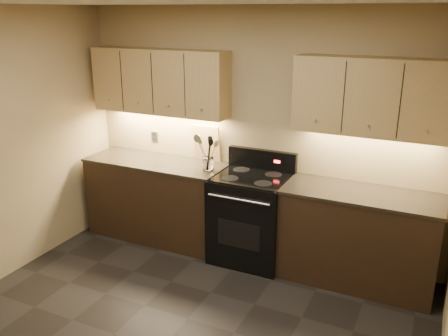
{
  "coord_description": "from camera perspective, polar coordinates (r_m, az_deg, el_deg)",
  "views": [
    {
      "loc": [
        1.78,
        -2.57,
        2.54
      ],
      "look_at": [
        -0.13,
        1.45,
        1.06
      ],
      "focal_mm": 38.0,
      "sensor_mm": 36.0,
      "label": 1
    }
  ],
  "objects": [
    {
      "name": "ceiling",
      "position": [
        3.13,
        -9.89,
        19.27
      ],
      "size": [
        4.0,
        4.0,
        0.0
      ],
      "primitive_type": "plane",
      "rotation": [
        3.14,
        0.0,
        0.0
      ],
      "color": "silver",
      "rests_on": "wall_back"
    },
    {
      "name": "wall_back",
      "position": [
        5.06,
        4.0,
        4.18
      ],
      "size": [
        4.0,
        0.04,
        2.6
      ],
      "primitive_type": "cube",
      "color": "tan",
      "rests_on": "ground"
    },
    {
      "name": "counter_left",
      "position": [
        5.55,
        -7.99,
        -3.71
      ],
      "size": [
        1.62,
        0.62,
        0.93
      ],
      "color": "black",
      "rests_on": "ground"
    },
    {
      "name": "counter_right",
      "position": [
        4.78,
        15.8,
        -8.04
      ],
      "size": [
        1.46,
        0.62,
        0.93
      ],
      "color": "black",
      "rests_on": "ground"
    },
    {
      "name": "stove",
      "position": [
        5.02,
        3.3,
        -5.86
      ],
      "size": [
        0.76,
        0.68,
        1.14
      ],
      "color": "black",
      "rests_on": "ground"
    },
    {
      "name": "upper_cab_left",
      "position": [
        5.33,
        -7.74,
        10.27
      ],
      "size": [
        1.6,
        0.3,
        0.7
      ],
      "primitive_type": "cube",
      "color": "tan",
      "rests_on": "wall_back"
    },
    {
      "name": "upper_cab_right",
      "position": [
        4.52,
        17.61,
        8.14
      ],
      "size": [
        1.44,
        0.3,
        0.7
      ],
      "primitive_type": "cube",
      "color": "tan",
      "rests_on": "wall_back"
    },
    {
      "name": "outlet_plate",
      "position": [
        5.68,
        -8.36,
        3.76
      ],
      "size": [
        0.08,
        0.01,
        0.12
      ],
      "primitive_type": "cube",
      "color": "#B2B5BA",
      "rests_on": "wall_back"
    },
    {
      "name": "utensil_crock",
      "position": [
        5.02,
        -1.92,
        0.47
      ],
      "size": [
        0.13,
        0.13,
        0.14
      ],
      "color": "white",
      "rests_on": "counter_left"
    },
    {
      "name": "cutting_board",
      "position": [
        5.3,
        -2.09,
        3.03
      ],
      "size": [
        0.33,
        0.09,
        0.41
      ],
      "primitive_type": "cube",
      "rotation": [
        0.15,
        0.0,
        -0.04
      ],
      "color": "tan",
      "rests_on": "counter_left"
    },
    {
      "name": "wooden_spoon",
      "position": [
        4.99,
        -2.24,
        1.69
      ],
      "size": [
        0.16,
        0.17,
        0.32
      ],
      "primitive_type": null,
      "rotation": [
        -0.19,
        0.39,
        0.35
      ],
      "color": "tan",
      "rests_on": "utensil_crock"
    },
    {
      "name": "black_spoon",
      "position": [
        5.01,
        -2.01,
        1.93
      ],
      "size": [
        0.13,
        0.12,
        0.36
      ],
      "primitive_type": null,
      "rotation": [
        0.18,
        0.2,
        0.08
      ],
      "color": "black",
      "rests_on": "utensil_crock"
    },
    {
      "name": "black_turner",
      "position": [
        4.96,
        -2.04,
        1.89
      ],
      "size": [
        0.13,
        0.13,
        0.38
      ],
      "primitive_type": null,
      "rotation": [
        -0.05,
        0.09,
        0.31
      ],
      "color": "black",
      "rests_on": "utensil_crock"
    },
    {
      "name": "steel_spatula",
      "position": [
        4.98,
        -1.74,
        1.83
      ],
      "size": [
        0.21,
        0.11,
        0.36
      ],
      "primitive_type": null,
      "rotation": [
        0.1,
        -0.34,
        -0.15
      ],
      "color": "silver",
      "rests_on": "utensil_crock"
    },
    {
      "name": "steel_skimmer",
      "position": [
        4.96,
        -1.75,
        1.92
      ],
      "size": [
        0.26,
        0.13,
        0.37
      ],
      "primitive_type": null,
      "rotation": [
        -0.05,
        -0.49,
        -0.08
      ],
      "color": "silver",
      "rests_on": "utensil_crock"
    }
  ]
}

